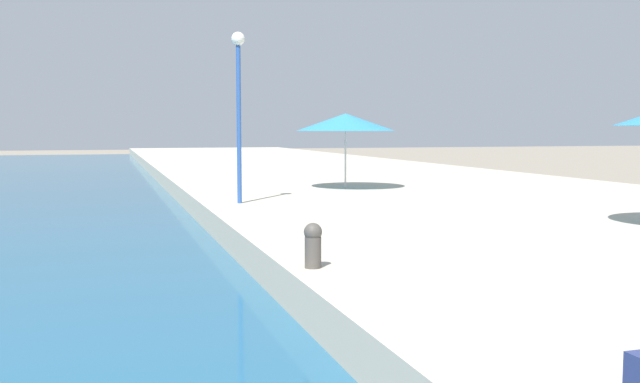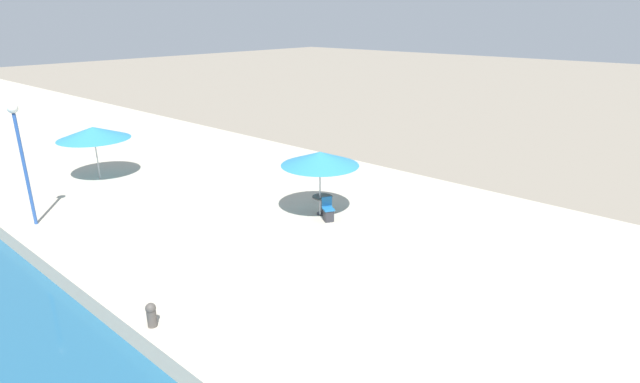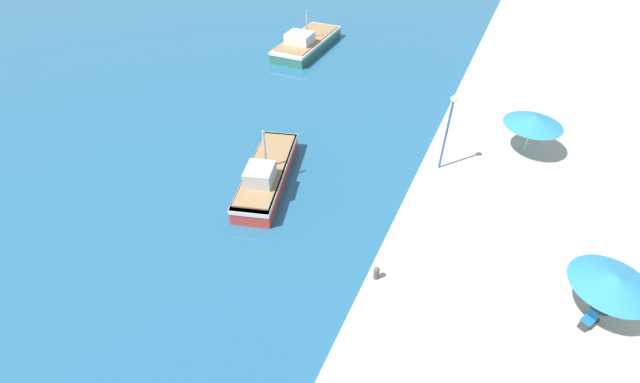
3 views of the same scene
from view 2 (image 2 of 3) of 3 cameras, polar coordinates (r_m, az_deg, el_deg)
The scene contains 7 objects.
quay_promenade at distance 36.23m, azimuth -26.60°, elevation 5.03°, with size 16.00×90.00×0.65m.
cafe_umbrella_pink at distance 18.90m, azimuth 0.00°, elevation 3.79°, with size 3.00×3.00×2.59m.
cafe_umbrella_white at distance 25.88m, azimuth -24.48°, elevation 6.11°, with size 3.31×3.31×2.52m.
cafe_table at distance 19.61m, azimuth 0.27°, elevation -1.14°, with size 0.80×0.80×0.74m.
cafe_chair_left at distance 19.05m, azimuth 0.95°, elevation -2.45°, with size 0.56×0.57×0.91m.
mooring_bollard at distance 13.58m, azimuth -18.72°, elevation -13.13°, with size 0.26×0.26×0.65m.
lamppost at distance 20.87m, azimuth -31.08°, elevation 4.65°, with size 0.36×0.36×4.56m.
Camera 2 is at (-4.86, 4.03, 8.08)m, focal length 28.00 mm.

